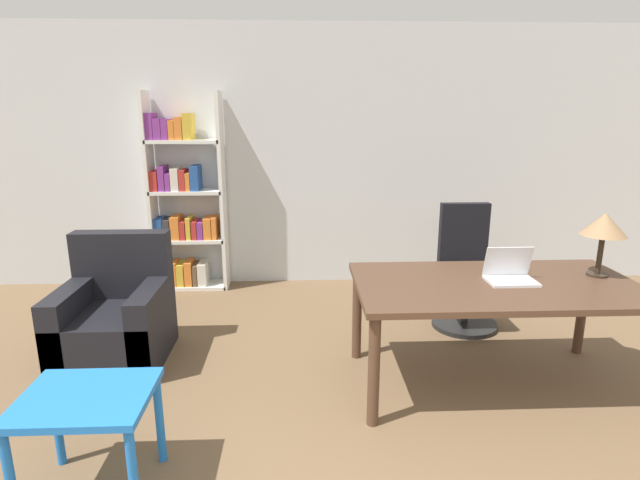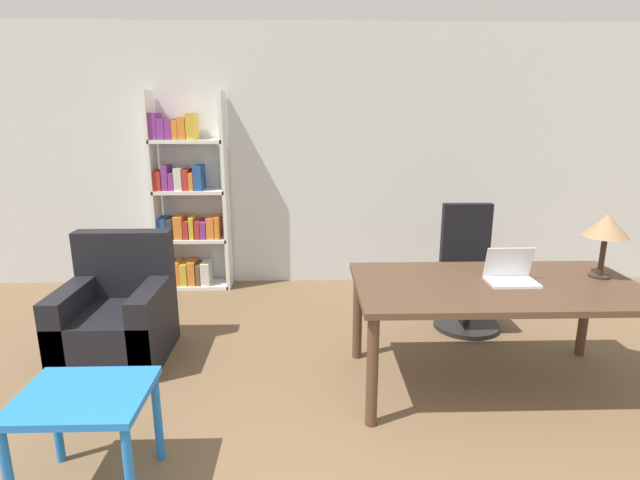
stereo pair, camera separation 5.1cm
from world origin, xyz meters
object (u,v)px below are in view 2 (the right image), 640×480
Objects in this scene: laptop at (511,275)px; table_lamp at (607,227)px; desk at (496,295)px; office_chair at (467,276)px; armchair at (118,320)px; side_table_blue at (85,409)px; bookshelf at (187,205)px.

table_lamp is (0.65, 0.09, 0.30)m from laptop.
office_chair is (0.14, 1.01, -0.21)m from desk.
office_chair reaches higher than armchair.
laptop is at bearing -92.95° from office_chair.
laptop is 1.05m from office_chair.
laptop is 0.29× the size of office_chair.
armchair is (-2.83, -0.52, -0.15)m from office_chair.
side_table_blue is (-3.06, -1.03, -0.64)m from table_lamp.
desk is 4.25× the size of table_lamp.
desk is 3.25m from bookshelf.
office_chair is 2.87m from bookshelf.
bookshelf is at bearing 148.70° from table_lamp.
bookshelf is (0.19, 1.59, 0.59)m from armchair.
armchair is (-0.37, 1.41, -0.15)m from side_table_blue.
side_table_blue is at bearing -161.40° from table_lamp.
side_table_blue is 0.30× the size of bookshelf.
armchair is 0.46× the size of bookshelf.
laptop reaches higher than desk.
bookshelf reaches higher than armchair.
office_chair is at bearing 123.56° from table_lamp.
office_chair is at bearing 10.46° from armchair.
table_lamp is 3.79m from bookshelf.
armchair is at bearing -169.54° from office_chair.
bookshelf is (-0.18, 2.99, 0.44)m from side_table_blue.
table_lamp is 1.26m from office_chair.
table_lamp reaches higher than office_chair.
desk is 0.86m from table_lamp.
table_lamp is 0.47× the size of armchair.
desk is 3.07× the size of side_table_blue.
desk is 2.00× the size of armchair.
office_chair is 1.76× the size of side_table_blue.
side_table_blue is (-2.31, -0.92, -0.21)m from desk.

